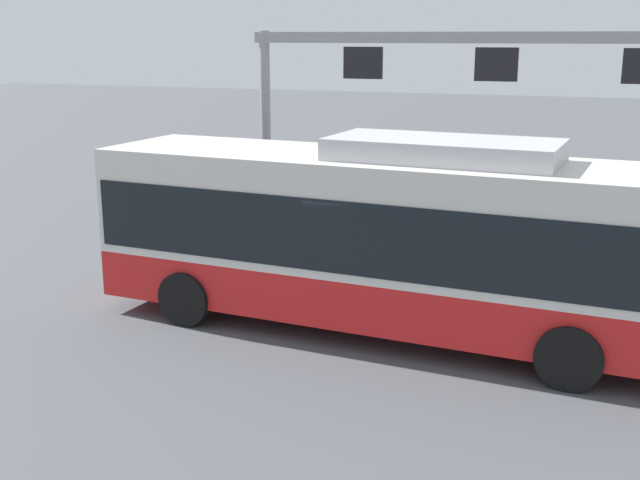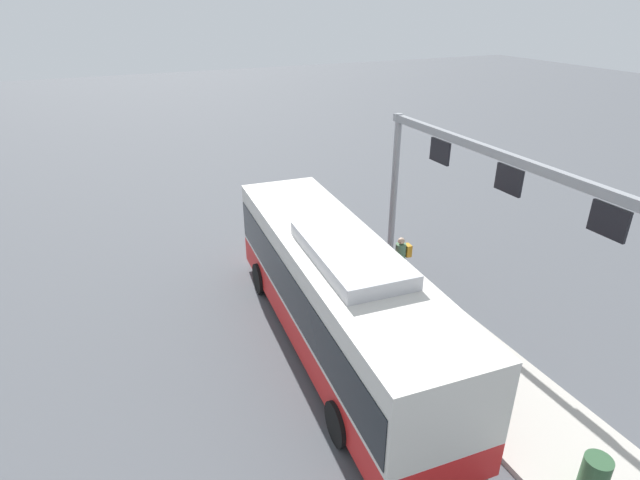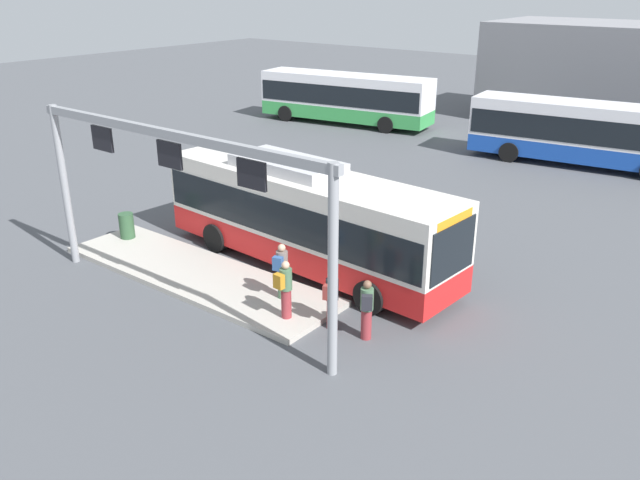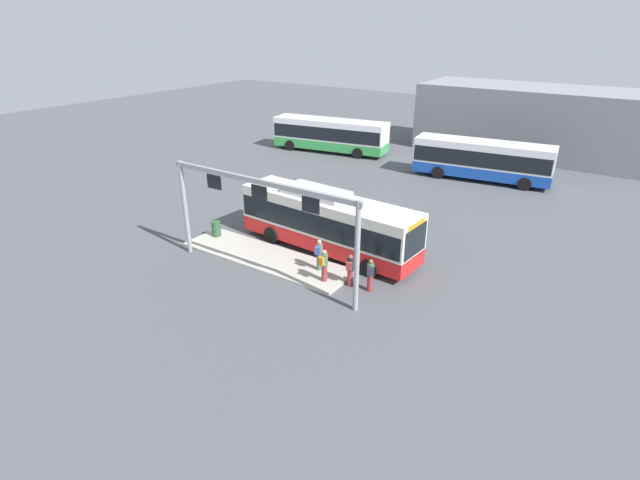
{
  "view_description": "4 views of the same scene",
  "coord_description": "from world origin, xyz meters",
  "px_view_note": "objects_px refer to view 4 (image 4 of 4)",
  "views": [
    {
      "loc": [
        -3.45,
        12.95,
        5.08
      ],
      "look_at": [
        1.73,
        -0.92,
        1.3
      ],
      "focal_mm": 44.93,
      "sensor_mm": 36.0,
      "label": 1
    },
    {
      "loc": [
        -10.3,
        5.13,
        8.76
      ],
      "look_at": [
        3.03,
        -0.9,
        1.76
      ],
      "focal_mm": 28.53,
      "sensor_mm": 36.0,
      "label": 2
    },
    {
      "loc": [
        12.38,
        -15.1,
        8.82
      ],
      "look_at": [
        1.22,
        -0.84,
        1.47
      ],
      "focal_mm": 36.6,
      "sensor_mm": 36.0,
      "label": 3
    },
    {
      "loc": [
        13.68,
        -20.94,
        11.98
      ],
      "look_at": [
        0.73,
        -1.83,
        1.49
      ],
      "focal_mm": 27.6,
      "sensor_mm": 36.0,
      "label": 4
    }
  ],
  "objects_px": {
    "bus_main": "(328,220)",
    "person_waiting_far": "(350,270)",
    "bus_background_right": "(482,158)",
    "bus_background_left": "(330,133)",
    "person_boarding": "(324,265)",
    "person_waiting_near": "(370,275)",
    "person_waiting_mid": "(319,254)",
    "trash_bin": "(216,229)"
  },
  "relations": [
    {
      "from": "bus_main",
      "to": "person_waiting_near",
      "type": "bearing_deg",
      "value": -28.83
    },
    {
      "from": "bus_main",
      "to": "bus_background_left",
      "type": "distance_m",
      "value": 22.26
    },
    {
      "from": "person_waiting_near",
      "to": "trash_bin",
      "type": "distance_m",
      "value": 10.51
    },
    {
      "from": "person_boarding",
      "to": "person_waiting_mid",
      "type": "distance_m",
      "value": 1.19
    },
    {
      "from": "bus_background_left",
      "to": "person_boarding",
      "type": "bearing_deg",
      "value": 113.79
    },
    {
      "from": "bus_main",
      "to": "person_waiting_far",
      "type": "height_order",
      "value": "bus_main"
    },
    {
      "from": "bus_main",
      "to": "bus_background_right",
      "type": "bearing_deg",
      "value": 84.37
    },
    {
      "from": "person_waiting_near",
      "to": "person_waiting_far",
      "type": "xyz_separation_m",
      "value": [
        -1.04,
        -0.12,
        0.0
      ]
    },
    {
      "from": "person_waiting_far",
      "to": "bus_main",
      "type": "bearing_deg",
      "value": 32.06
    },
    {
      "from": "person_waiting_near",
      "to": "trash_bin",
      "type": "bearing_deg",
      "value": 54.32
    },
    {
      "from": "bus_background_left",
      "to": "person_waiting_near",
      "type": "bearing_deg",
      "value": 118.51
    },
    {
      "from": "person_boarding",
      "to": "person_waiting_mid",
      "type": "xyz_separation_m",
      "value": [
        -0.85,
        0.83,
        0.0
      ]
    },
    {
      "from": "bus_background_left",
      "to": "person_waiting_mid",
      "type": "height_order",
      "value": "bus_background_left"
    },
    {
      "from": "bus_background_left",
      "to": "bus_background_right",
      "type": "height_order",
      "value": "same"
    },
    {
      "from": "person_waiting_near",
      "to": "person_waiting_far",
      "type": "bearing_deg",
      "value": 62.52
    },
    {
      "from": "person_waiting_far",
      "to": "person_boarding",
      "type": "bearing_deg",
      "value": 98.09
    },
    {
      "from": "bus_main",
      "to": "trash_bin",
      "type": "xyz_separation_m",
      "value": [
        -6.32,
        -2.33,
        -1.2
      ]
    },
    {
      "from": "person_waiting_near",
      "to": "person_waiting_mid",
      "type": "relative_size",
      "value": 1.0
    },
    {
      "from": "bus_main",
      "to": "person_boarding",
      "type": "relative_size",
      "value": 6.49
    },
    {
      "from": "bus_background_left",
      "to": "bus_background_right",
      "type": "relative_size",
      "value": 1.05
    },
    {
      "from": "person_waiting_near",
      "to": "bus_background_left",
      "type": "bearing_deg",
      "value": 3.29
    },
    {
      "from": "bus_background_right",
      "to": "person_waiting_near",
      "type": "relative_size",
      "value": 6.48
    },
    {
      "from": "bus_background_left",
      "to": "person_waiting_far",
      "type": "relative_size",
      "value": 6.81
    },
    {
      "from": "person_waiting_near",
      "to": "person_waiting_mid",
      "type": "xyz_separation_m",
      "value": [
        -3.06,
        0.18,
        0.16
      ]
    },
    {
      "from": "bus_background_left",
      "to": "trash_bin",
      "type": "relative_size",
      "value": 12.65
    },
    {
      "from": "person_waiting_far",
      "to": "trash_bin",
      "type": "height_order",
      "value": "person_waiting_far"
    },
    {
      "from": "person_boarding",
      "to": "person_waiting_far",
      "type": "height_order",
      "value": "person_boarding"
    },
    {
      "from": "bus_background_right",
      "to": "person_waiting_far",
      "type": "height_order",
      "value": "bus_background_right"
    },
    {
      "from": "person_waiting_far",
      "to": "bus_background_left",
      "type": "bearing_deg",
      "value": 18.83
    },
    {
      "from": "bus_background_right",
      "to": "person_boarding",
      "type": "height_order",
      "value": "bus_background_right"
    },
    {
      "from": "bus_main",
      "to": "bus_background_left",
      "type": "bearing_deg",
      "value": 126.41
    },
    {
      "from": "person_boarding",
      "to": "bus_background_left",
      "type": "bearing_deg",
      "value": 35.35
    },
    {
      "from": "bus_main",
      "to": "trash_bin",
      "type": "bearing_deg",
      "value": -156.06
    },
    {
      "from": "person_waiting_near",
      "to": "person_waiting_mid",
      "type": "height_order",
      "value": "person_waiting_mid"
    },
    {
      "from": "bus_background_left",
      "to": "person_waiting_far",
      "type": "height_order",
      "value": "bus_background_left"
    },
    {
      "from": "bus_background_right",
      "to": "person_waiting_mid",
      "type": "relative_size",
      "value": 6.48
    },
    {
      "from": "bus_main",
      "to": "trash_bin",
      "type": "relative_size",
      "value": 12.04
    },
    {
      "from": "trash_bin",
      "to": "bus_background_right",
      "type": "bearing_deg",
      "value": 65.42
    },
    {
      "from": "bus_background_left",
      "to": "person_boarding",
      "type": "height_order",
      "value": "bus_background_left"
    },
    {
      "from": "bus_background_right",
      "to": "trash_bin",
      "type": "bearing_deg",
      "value": -121.33
    },
    {
      "from": "person_waiting_mid",
      "to": "trash_bin",
      "type": "relative_size",
      "value": 1.86
    },
    {
      "from": "person_boarding",
      "to": "person_waiting_near",
      "type": "relative_size",
      "value": 1.0
    }
  ]
}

